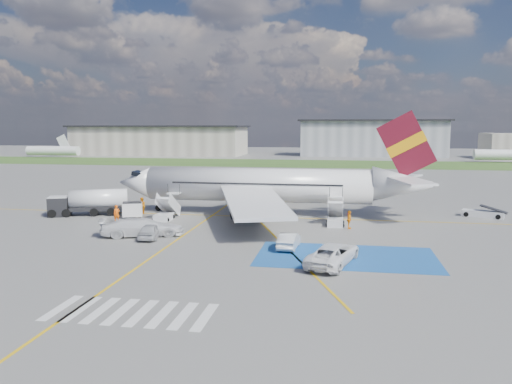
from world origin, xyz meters
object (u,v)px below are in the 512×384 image
at_px(car_silver_a, 151,231).
at_px(gpu_cart, 132,211).
at_px(van_white_a, 333,250).
at_px(airliner, 271,185).
at_px(car_silver_b, 289,240).
at_px(van_white_b, 142,224).
at_px(fuel_tanker, 89,204).
at_px(belt_loader, 483,214).

bearing_deg(car_silver_a, gpu_cart, -65.41).
height_order(car_silver_a, van_white_a, van_white_a).
xyz_separation_m(airliner, car_silver_b, (3.78, -16.03, -2.71)).
bearing_deg(car_silver_b, van_white_b, -5.99).
xyz_separation_m(car_silver_b, van_white_b, (-13.99, 2.46, 0.44)).
distance_m(gpu_cart, van_white_a, 27.28).
distance_m(fuel_tanker, belt_loader, 44.95).
distance_m(gpu_cart, car_silver_a, 11.28).
bearing_deg(airliner, van_white_b, -126.95).
bearing_deg(car_silver_b, van_white_a, 135.72).
xyz_separation_m(gpu_cart, car_silver_b, (18.78, -11.22, -0.13)).
xyz_separation_m(airliner, belt_loader, (23.92, 2.08, -3.04)).
bearing_deg(belt_loader, car_silver_a, -131.89).
bearing_deg(gpu_cart, car_silver_b, -51.81).
height_order(gpu_cart, belt_loader, gpu_cart).
relative_size(fuel_tanker, van_white_b, 1.55).
distance_m(belt_loader, car_silver_a, 36.89).
xyz_separation_m(fuel_tanker, van_white_a, (28.12, -16.16, -0.22)).
distance_m(van_white_a, van_white_b, 18.92).
bearing_deg(van_white_b, car_silver_b, -118.39).
height_order(gpu_cart, car_silver_b, gpu_cart).
bearing_deg(airliner, car_silver_b, -76.74).
xyz_separation_m(car_silver_a, car_silver_b, (12.86, -1.62, -0.01)).
bearing_deg(van_white_b, gpu_cart, 10.25).
xyz_separation_m(car_silver_b, van_white_a, (3.73, -4.18, 0.35)).
xyz_separation_m(fuel_tanker, car_silver_b, (24.38, -11.98, -0.57)).
relative_size(belt_loader, van_white_b, 0.85).
bearing_deg(gpu_cart, car_silver_a, -79.28).
distance_m(car_silver_a, van_white_b, 1.47).
height_order(fuel_tanker, belt_loader, fuel_tanker).
distance_m(airliner, belt_loader, 24.20).
xyz_separation_m(gpu_cart, belt_loader, (38.92, 6.90, -0.45)).
height_order(van_white_a, van_white_b, van_white_b).
height_order(airliner, car_silver_b, airliner).
distance_m(fuel_tanker, gpu_cart, 5.67).
xyz_separation_m(airliner, car_silver_a, (-9.08, -14.41, -2.70)).
height_order(gpu_cart, van_white_b, van_white_b).
relative_size(belt_loader, car_silver_a, 1.20).
bearing_deg(van_white_b, fuel_tanker, 29.08).
distance_m(car_silver_a, van_white_a, 17.58).
distance_m(airliner, car_silver_a, 17.24).
bearing_deg(car_silver_b, gpu_cart, -26.88).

